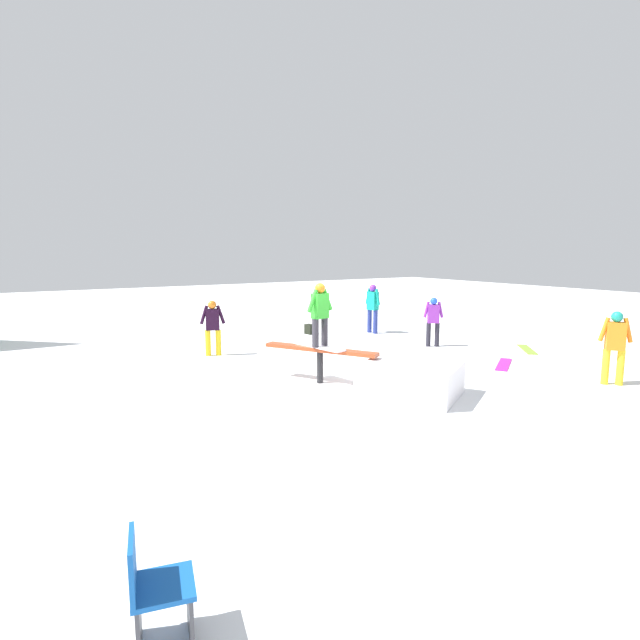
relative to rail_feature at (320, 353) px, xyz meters
The scene contains 12 objects.
ground_plane 0.67m from the rail_feature, ahead, with size 60.00×60.00×0.00m, color white.
rail_feature is the anchor object (origin of this frame).
snow_kicker_ramp 2.06m from the rail_feature, 149.80° to the right, with size 1.80×1.50×0.65m, color white.
main_rider_on_rail 0.81m from the rail_feature, ahead, with size 1.35×0.72×1.39m.
bystander_teal 6.77m from the rail_feature, 47.36° to the right, with size 0.69×0.27×1.68m.
bystander_black 4.06m from the rail_feature, 14.08° to the left, with size 0.33×0.67×1.51m.
bystander_orange 6.27m from the rail_feature, 123.07° to the right, with size 0.56×0.51×1.58m.
bystander_purple 5.30m from the rail_feature, 71.15° to the right, with size 0.41×0.53×1.47m.
loose_snowboard_lime 7.01m from the rail_feature, 90.85° to the right, with size 1.42×0.28×0.02m, color #84CD2D.
loose_snowboard_magenta 4.97m from the rail_feature, 101.61° to the right, with size 1.46×0.28×0.02m, color #C21D9F.
folding_chair 7.35m from the rail_feature, 138.91° to the left, with size 0.53×0.53×0.88m.
backpack_on_snow 6.32m from the rail_feature, 28.50° to the right, with size 0.30×0.22×0.34m, color black.
Camera 1 is at (-8.96, 5.55, 2.88)m, focal length 28.00 mm.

